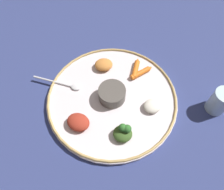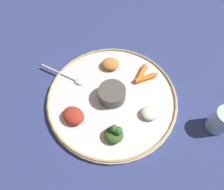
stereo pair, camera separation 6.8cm
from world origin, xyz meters
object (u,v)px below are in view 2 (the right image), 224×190
(center_bowl, at_px, (112,94))
(greens_pile, at_px, (114,133))
(spoon, at_px, (69,77))
(carrot_outer, at_px, (142,72))
(drinking_glass, at_px, (220,121))
(carrot_near_spoon, at_px, (147,77))

(center_bowl, distance_m, greens_pile, 0.13)
(spoon, bearing_deg, greens_pile, -131.12)
(greens_pile, bearing_deg, spoon, 48.88)
(greens_pile, xyz_separation_m, carrot_outer, (0.25, -0.05, -0.01))
(carrot_outer, bearing_deg, drinking_glass, -118.92)
(carrot_outer, distance_m, drinking_glass, 0.29)
(spoon, xyz_separation_m, greens_pile, (-0.17, -0.20, 0.02))
(spoon, relative_size, carrot_near_spoon, 2.04)
(center_bowl, relative_size, spoon, 0.51)
(center_bowl, height_order, carrot_outer, center_bowl)
(center_bowl, bearing_deg, carrot_near_spoon, -46.01)
(carrot_near_spoon, bearing_deg, greens_pile, 163.69)
(greens_pile, xyz_separation_m, drinking_glass, (0.10, -0.30, -0.00))
(center_bowl, xyz_separation_m, greens_pile, (-0.13, -0.04, -0.00))
(center_bowl, height_order, greens_pile, greens_pile)
(center_bowl, height_order, spoon, center_bowl)
(center_bowl, relative_size, drinking_glass, 1.00)
(greens_pile, distance_m, carrot_near_spoon, 0.24)
(drinking_glass, bearing_deg, carrot_near_spoon, 62.55)
(carrot_near_spoon, bearing_deg, carrot_outer, 46.43)
(greens_pile, distance_m, carrot_outer, 0.25)
(carrot_near_spoon, bearing_deg, drinking_glass, -117.45)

